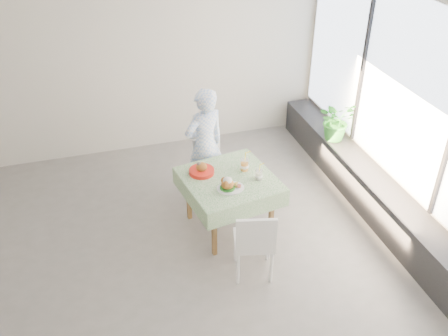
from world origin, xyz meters
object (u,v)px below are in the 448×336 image
object	(u,v)px
chair_near	(253,254)
potted_plant	(337,120)
cafe_table	(229,197)
chair_far	(212,178)
juice_cup_orange	(244,165)
main_dish	(229,185)
diner	(205,146)

from	to	relation	value
chair_near	potted_plant	world-z (taller)	potted_plant
cafe_table	potted_plant	distance (m)	2.10
chair_far	juice_cup_orange	world-z (taller)	juice_cup_orange
juice_cup_orange	main_dish	bearing A→B (deg)	-132.26
diner	chair_near	bearing A→B (deg)	74.78
chair_near	main_dish	world-z (taller)	main_dish
chair_far	chair_near	distance (m)	1.59
chair_far	chair_near	xyz separation A→B (m)	(0.03, -1.59, 0.02)
chair_far	juice_cup_orange	bearing A→B (deg)	-69.18
diner	juice_cup_orange	world-z (taller)	diner
cafe_table	juice_cup_orange	size ratio (longest dim) A/B	3.96
chair_near	main_dish	bearing A→B (deg)	98.21
chair_near	diner	bearing A→B (deg)	94.61
diner	cafe_table	bearing A→B (deg)	78.54
diner	juice_cup_orange	xyz separation A→B (m)	(0.34, -0.62, 0.01)
chair_far	diner	xyz separation A→B (m)	(-0.09, -0.02, 0.55)
chair_near	juice_cup_orange	bearing A→B (deg)	77.69
diner	juice_cup_orange	bearing A→B (deg)	98.61
chair_near	potted_plant	bearing A→B (deg)	43.03
chair_far	juice_cup_orange	distance (m)	0.88
chair_far	juice_cup_orange	xyz separation A→B (m)	(0.24, -0.64, 0.56)
cafe_table	chair_near	bearing A→B (deg)	-88.68
potted_plant	chair_near	bearing A→B (deg)	-136.97
chair_far	main_dish	bearing A→B (deg)	-93.38
chair_near	juice_cup_orange	distance (m)	1.12
main_dish	potted_plant	world-z (taller)	potted_plant
cafe_table	chair_near	world-z (taller)	chair_near
chair_far	potted_plant	distance (m)	1.97
cafe_table	chair_near	xyz separation A→B (m)	(0.02, -0.85, -0.18)
chair_near	juice_cup_orange	xyz separation A→B (m)	(0.21, 0.96, 0.54)
juice_cup_orange	potted_plant	distance (m)	1.82
juice_cup_orange	chair_near	bearing A→B (deg)	-102.31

